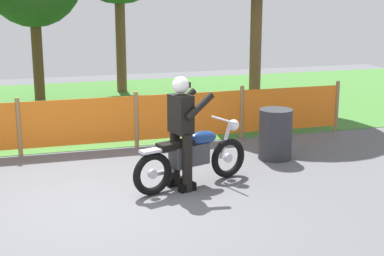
{
  "coord_description": "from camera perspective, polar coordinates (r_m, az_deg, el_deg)",
  "views": [
    {
      "loc": [
        -0.99,
        -7.69,
        2.94
      ],
      "look_at": [
        1.41,
        0.35,
        0.9
      ],
      "focal_mm": 54.59,
      "sensor_mm": 36.0,
      "label": 1
    }
  ],
  "objects": [
    {
      "name": "ground",
      "position": [
        8.29,
        -8.76,
        -7.34
      ],
      "size": [
        24.0,
        24.0,
        0.02
      ],
      "primitive_type": "cube",
      "color": "#5B5B60"
    },
    {
      "name": "barrier_fence",
      "position": [
        10.78,
        -10.96,
        0.56
      ],
      "size": [
        10.62,
        0.08,
        1.05
      ],
      "color": "#997547",
      "rests_on": "ground"
    },
    {
      "name": "spare_drum",
      "position": [
        10.25,
        8.14,
        -0.59
      ],
      "size": [
        0.58,
        0.58,
        0.88
      ],
      "primitive_type": "cylinder",
      "color": "#2D2D33",
      "rests_on": "ground"
    },
    {
      "name": "grass_verge",
      "position": [
        14.75,
        -12.48,
        1.87
      ],
      "size": [
        24.0,
        7.92,
        0.01
      ],
      "primitive_type": "cube",
      "color": "#427A33",
      "rests_on": "ground"
    },
    {
      "name": "motorcycle_lead",
      "position": [
        8.76,
        0.06,
        -2.75
      ],
      "size": [
        1.96,
        0.86,
        0.96
      ],
      "rotation": [
        0.0,
        0.0,
        0.33
      ],
      "color": "black",
      "rests_on": "ground"
    },
    {
      "name": "rider_lead",
      "position": [
        8.53,
        -1.0,
        -0.05
      ],
      "size": [
        0.68,
        0.67,
        1.69
      ],
      "rotation": [
        0.0,
        0.0,
        0.33
      ],
      "color": "black",
      "rests_on": "ground"
    }
  ]
}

